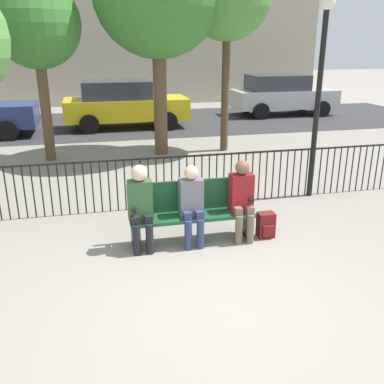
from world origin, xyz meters
name	(u,v)px	position (x,y,z in m)	size (l,w,h in m)	color
ground_plane	(226,306)	(0.00, 0.00, 0.00)	(80.00, 80.00, 0.00)	gray
park_bench	(191,209)	(0.00, 1.79, 0.50)	(1.85, 0.45, 0.92)	#194728
seated_person_0	(141,203)	(-0.76, 1.66, 0.72)	(0.34, 0.39, 1.26)	black
seated_person_1	(192,201)	(-0.02, 1.66, 0.67)	(0.34, 0.39, 1.20)	navy
seated_person_2	(242,196)	(0.75, 1.66, 0.69)	(0.34, 0.39, 1.23)	brown
backpack	(266,225)	(1.15, 1.63, 0.19)	(0.26, 0.22, 0.39)	maroon
fence_railing	(172,177)	(-0.02, 3.25, 0.56)	(9.01, 0.03, 0.95)	black
tree_2	(36,25)	(-2.45, 7.16, 3.22)	(2.05, 2.05, 4.28)	brown
lamp_post	(321,68)	(2.72, 3.22, 2.41)	(0.28, 0.28, 3.65)	black
street_surface	(130,123)	(0.00, 12.00, 0.00)	(24.00, 6.00, 0.01)	#333335
parked_car_0	(124,104)	(-0.25, 11.16, 0.84)	(4.20, 1.94, 1.62)	yellow
parked_car_1	(282,94)	(6.26, 12.51, 0.84)	(4.20, 1.94, 1.62)	#B7B7BC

